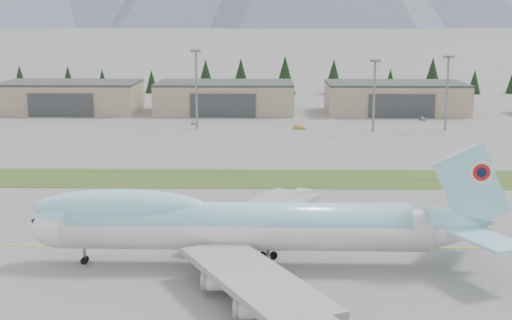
{
  "coord_description": "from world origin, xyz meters",
  "views": [
    {
      "loc": [
        0.88,
        -101.28,
        33.83
      ],
      "look_at": [
        -1.63,
        25.65,
        8.0
      ],
      "focal_mm": 50.0,
      "sensor_mm": 36.0,
      "label": 1
    }
  ],
  "objects_px": {
    "service_vehicle_b": "(300,129)",
    "service_vehicle_c": "(423,120)",
    "hangar_center": "(225,97)",
    "hangar_right": "(395,98)",
    "boeing_747_freighter": "(240,225)",
    "hangar_left": "(71,97)",
    "service_vehicle_a": "(195,124)"
  },
  "relations": [
    {
      "from": "service_vehicle_b",
      "to": "service_vehicle_c",
      "type": "relative_size",
      "value": 1.08
    },
    {
      "from": "hangar_center",
      "to": "service_vehicle_c",
      "type": "xyz_separation_m",
      "value": [
        66.16,
        -17.95,
        -5.39
      ]
    },
    {
      "from": "hangar_right",
      "to": "service_vehicle_c",
      "type": "distance_m",
      "value": 19.72
    },
    {
      "from": "boeing_747_freighter",
      "to": "hangar_left",
      "type": "height_order",
      "value": "boeing_747_freighter"
    },
    {
      "from": "service_vehicle_b",
      "to": "service_vehicle_c",
      "type": "distance_m",
      "value": 45.67
    },
    {
      "from": "boeing_747_freighter",
      "to": "hangar_center",
      "type": "distance_m",
      "value": 158.21
    },
    {
      "from": "hangar_center",
      "to": "service_vehicle_a",
      "type": "bearing_deg",
      "value": -105.81
    },
    {
      "from": "hangar_left",
      "to": "service_vehicle_b",
      "type": "bearing_deg",
      "value": -25.17
    },
    {
      "from": "hangar_left",
      "to": "hangar_right",
      "type": "distance_m",
      "value": 115.0
    },
    {
      "from": "hangar_center",
      "to": "hangar_right",
      "type": "relative_size",
      "value": 1.0
    },
    {
      "from": "hangar_left",
      "to": "service_vehicle_b",
      "type": "xyz_separation_m",
      "value": [
        79.9,
        -37.54,
        -5.39
      ]
    },
    {
      "from": "hangar_left",
      "to": "service_vehicle_c",
      "type": "distance_m",
      "value": 122.6
    },
    {
      "from": "hangar_left",
      "to": "hangar_center",
      "type": "relative_size",
      "value": 1.0
    },
    {
      "from": "hangar_right",
      "to": "service_vehicle_a",
      "type": "relative_size",
      "value": 13.8
    },
    {
      "from": "hangar_left",
      "to": "hangar_center",
      "type": "height_order",
      "value": "same"
    },
    {
      "from": "boeing_747_freighter",
      "to": "hangar_center",
      "type": "bearing_deg",
      "value": 94.87
    },
    {
      "from": "hangar_left",
      "to": "hangar_center",
      "type": "distance_m",
      "value": 55.0
    },
    {
      "from": "hangar_right",
      "to": "service_vehicle_c",
      "type": "xyz_separation_m",
      "value": [
        6.16,
        -17.95,
        -5.39
      ]
    },
    {
      "from": "service_vehicle_a",
      "to": "service_vehicle_c",
      "type": "height_order",
      "value": "service_vehicle_a"
    },
    {
      "from": "hangar_left",
      "to": "service_vehicle_a",
      "type": "height_order",
      "value": "hangar_left"
    },
    {
      "from": "hangar_right",
      "to": "service_vehicle_b",
      "type": "relative_size",
      "value": 12.35
    },
    {
      "from": "boeing_747_freighter",
      "to": "service_vehicle_a",
      "type": "bearing_deg",
      "value": 99.3
    },
    {
      "from": "hangar_center",
      "to": "service_vehicle_c",
      "type": "height_order",
      "value": "hangar_center"
    },
    {
      "from": "hangar_center",
      "to": "service_vehicle_a",
      "type": "relative_size",
      "value": 13.8
    },
    {
      "from": "boeing_747_freighter",
      "to": "service_vehicle_a",
      "type": "relative_size",
      "value": 18.83
    },
    {
      "from": "boeing_747_freighter",
      "to": "service_vehicle_b",
      "type": "height_order",
      "value": "boeing_747_freighter"
    },
    {
      "from": "hangar_left",
      "to": "service_vehicle_c",
      "type": "xyz_separation_m",
      "value": [
        121.16,
        -17.95,
        -5.39
      ]
    },
    {
      "from": "hangar_left",
      "to": "hangar_right",
      "type": "bearing_deg",
      "value": 0.0
    },
    {
      "from": "hangar_center",
      "to": "hangar_right",
      "type": "xyz_separation_m",
      "value": [
        60.0,
        0.0,
        0.0
      ]
    },
    {
      "from": "boeing_747_freighter",
      "to": "service_vehicle_c",
      "type": "xyz_separation_m",
      "value": [
        54.27,
        139.81,
        -5.74
      ]
    },
    {
      "from": "boeing_747_freighter",
      "to": "hangar_left",
      "type": "relative_size",
      "value": 1.37
    },
    {
      "from": "boeing_747_freighter",
      "to": "hangar_center",
      "type": "relative_size",
      "value": 1.37
    }
  ]
}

